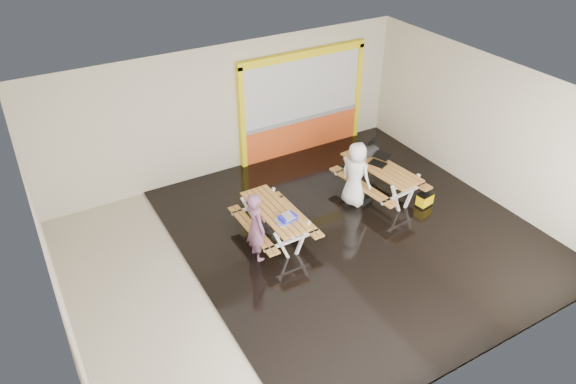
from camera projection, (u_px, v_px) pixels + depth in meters
room at (310, 182)px, 10.62m from camera, size 10.02×8.02×3.52m
deck at (354, 231)px, 12.09m from camera, size 7.50×7.98×0.05m
kiosk at (302, 105)px, 14.55m from camera, size 3.88×0.16×3.00m
picnic_table_left at (274, 217)px, 11.56m from camera, size 1.39×2.02×0.80m
picnic_table_right at (380, 173)px, 13.01m from camera, size 1.71×2.33×0.87m
person_left at (256, 227)px, 10.89m from camera, size 0.41×0.60×1.63m
person_right at (356, 174)px, 12.50m from camera, size 0.73×0.92×1.65m
laptop_left at (284, 220)px, 11.06m from camera, size 0.37×0.34×0.15m
laptop_right at (379, 161)px, 12.99m from camera, size 0.59×0.56×0.20m
blue_pouch at (288, 218)px, 11.13m from camera, size 0.39×0.30×0.10m
toolbox at (368, 152)px, 13.29m from camera, size 0.49×0.27×0.28m
backpack at (374, 148)px, 13.85m from camera, size 0.32×0.25×0.48m
dark_case at (363, 199)px, 13.03m from camera, size 0.46×0.40×0.15m
fluke_bag at (425, 200)px, 12.82m from camera, size 0.45×0.33×0.35m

